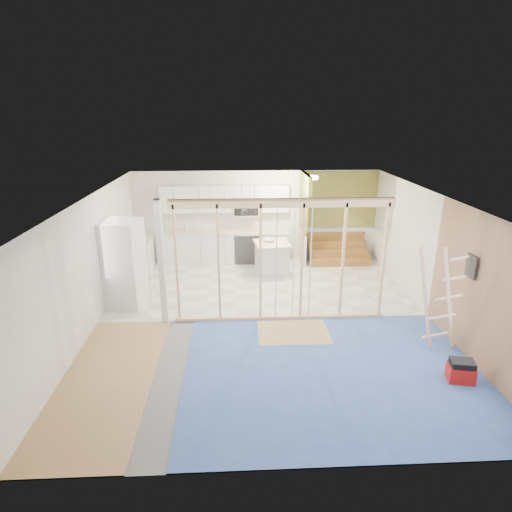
{
  "coord_description": "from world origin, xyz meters",
  "views": [
    {
      "loc": [
        -0.62,
        -8.1,
        4.18
      ],
      "look_at": [
        -0.18,
        0.6,
        1.22
      ],
      "focal_mm": 30.0,
      "sensor_mm": 36.0,
      "label": 1
    }
  ],
  "objects_px": {
    "fridge": "(123,264)",
    "ladder": "(440,299)",
    "toolbox": "(461,371)",
    "island": "(272,258)"
  },
  "relations": [
    {
      "from": "island",
      "to": "toolbox",
      "type": "distance_m",
      "value": 5.68
    },
    {
      "from": "island",
      "to": "ladder",
      "type": "height_order",
      "value": "ladder"
    },
    {
      "from": "fridge",
      "to": "ladder",
      "type": "bearing_deg",
      "value": -10.94
    },
    {
      "from": "island",
      "to": "toolbox",
      "type": "bearing_deg",
      "value": -68.7
    },
    {
      "from": "fridge",
      "to": "ladder",
      "type": "xyz_separation_m",
      "value": [
        6.13,
        -2.2,
        0.03
      ]
    },
    {
      "from": "fridge",
      "to": "toolbox",
      "type": "xyz_separation_m",
      "value": [
        6.11,
        -3.23,
        -0.8
      ]
    },
    {
      "from": "fridge",
      "to": "island",
      "type": "bearing_deg",
      "value": 36.2
    },
    {
      "from": "fridge",
      "to": "toolbox",
      "type": "distance_m",
      "value": 6.96
    },
    {
      "from": "island",
      "to": "toolbox",
      "type": "xyz_separation_m",
      "value": [
        2.65,
        -5.02,
        -0.25
      ]
    },
    {
      "from": "toolbox",
      "to": "fridge",
      "type": "bearing_deg",
      "value": 163.95
    }
  ]
}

